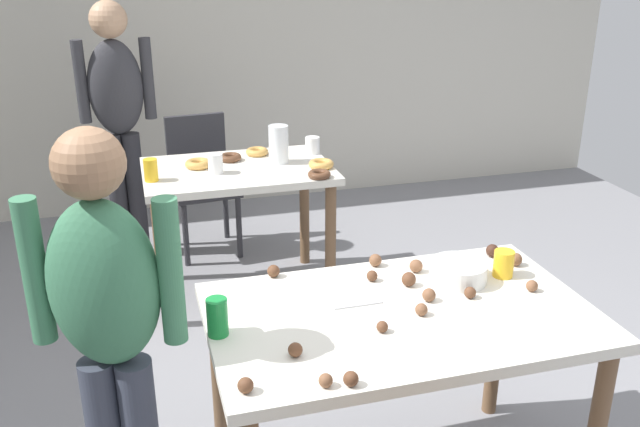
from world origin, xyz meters
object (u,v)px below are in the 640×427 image
at_px(dining_table_far, 239,189).
at_px(mixing_bowl, 458,272).
at_px(person_girl_near, 109,324).
at_px(dining_table_near, 400,337).
at_px(soda_can, 217,317).
at_px(pitcher_far, 279,144).
at_px(person_adult_far, 118,109).
at_px(chair_far_table, 201,175).

xyz_separation_m(dining_table_far, mixing_bowl, (0.54, -1.55, 0.16)).
height_order(dining_table_far, person_girl_near, person_girl_near).
distance_m(dining_table_near, soda_can, 0.62).
bearing_deg(soda_can, pitcher_far, 71.42).
distance_m(dining_table_near, person_adult_far, 2.57).
height_order(chair_far_table, person_adult_far, person_adult_far).
distance_m(dining_table_far, person_girl_near, 1.85).
bearing_deg(person_adult_far, chair_far_table, -0.44).
bearing_deg(dining_table_near, person_girl_near, -179.32).
bearing_deg(mixing_bowl, person_adult_far, 116.79).
xyz_separation_m(person_girl_near, person_adult_far, (0.05, 2.41, 0.10)).
distance_m(person_girl_near, person_adult_far, 2.42).
xyz_separation_m(chair_far_table, person_girl_near, (-0.52, -2.41, 0.36)).
relative_size(chair_far_table, soda_can, 7.13).
bearing_deg(person_adult_far, mixing_bowl, -63.21).
bearing_deg(mixing_bowl, soda_can, -171.45).
xyz_separation_m(soda_can, pitcher_far, (0.57, 1.71, 0.04)).
distance_m(person_girl_near, mixing_bowl, 1.20).
xyz_separation_m(dining_table_near, dining_table_far, (-0.26, 1.70, -0.02)).
bearing_deg(dining_table_near, dining_table_far, 98.67).
relative_size(dining_table_far, chair_far_table, 1.16).
distance_m(chair_far_table, soda_can, 2.41).
bearing_deg(soda_can, dining_table_far, 78.62).
bearing_deg(pitcher_far, person_adult_far, 140.97).
height_order(person_girl_near, pitcher_far, person_girl_near).
xyz_separation_m(person_adult_far, soda_can, (0.26, -2.39, -0.15)).
relative_size(dining_table_far, person_adult_far, 0.64).
bearing_deg(soda_can, mixing_bowl, 8.55).
height_order(dining_table_near, pitcher_far, pitcher_far).
distance_m(soda_can, pitcher_far, 1.80).
distance_m(dining_table_far, pitcher_far, 0.33).
height_order(person_girl_near, mixing_bowl, person_girl_near).
xyz_separation_m(chair_far_table, person_adult_far, (-0.47, 0.00, 0.46)).
height_order(dining_table_near, person_adult_far, person_adult_far).
height_order(dining_table_near, dining_table_far, same).
bearing_deg(chair_far_table, dining_table_far, -79.36).
relative_size(dining_table_near, mixing_bowl, 6.13).
xyz_separation_m(mixing_bowl, soda_can, (-0.88, -0.13, 0.03)).
xyz_separation_m(dining_table_near, person_girl_near, (-0.91, -0.01, 0.20)).
xyz_separation_m(mixing_bowl, pitcher_far, (-0.30, 1.58, 0.07)).
bearing_deg(chair_far_table, soda_can, -94.99).
xyz_separation_m(chair_far_table, soda_can, (-0.21, -2.38, 0.31)).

